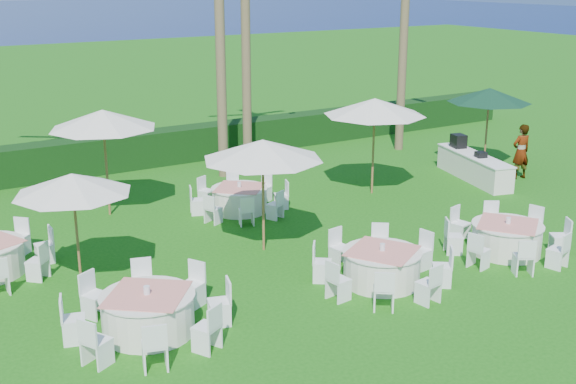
% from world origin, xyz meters
% --- Properties ---
extents(ground, '(120.00, 120.00, 0.00)m').
position_xyz_m(ground, '(0.00, 0.00, 0.00)').
color(ground, '#15570F').
rests_on(ground, ground).
extents(hedge, '(34.00, 1.00, 1.20)m').
position_xyz_m(hedge, '(0.00, 12.00, 0.60)').
color(hedge, black).
rests_on(hedge, ground).
extents(banquet_table_a, '(3.12, 3.12, 0.95)m').
position_xyz_m(banquet_table_a, '(-4.06, 0.22, 0.42)').
color(banquet_table_a, silver).
rests_on(banquet_table_a, ground).
extents(banquet_table_b, '(3.03, 3.03, 0.92)m').
position_xyz_m(banquet_table_b, '(1.12, -0.27, 0.40)').
color(banquet_table_b, silver).
rests_on(banquet_table_b, ground).
extents(banquet_table_c, '(2.98, 2.98, 0.91)m').
position_xyz_m(banquet_table_c, '(4.82, -0.45, 0.40)').
color(banquet_table_c, silver).
rests_on(banquet_table_c, ground).
extents(banquet_table_e, '(2.76, 2.76, 0.86)m').
position_xyz_m(banquet_table_e, '(0.79, 5.76, 0.37)').
color(banquet_table_e, silver).
rests_on(banquet_table_e, ground).
extents(umbrella_a, '(2.49, 2.49, 2.53)m').
position_xyz_m(umbrella_a, '(-4.54, 3.03, 2.31)').
color(umbrella_a, brown).
rests_on(umbrella_a, ground).
extents(umbrella_b, '(2.92, 2.92, 2.77)m').
position_xyz_m(umbrella_b, '(-0.10, 2.79, 2.53)').
color(umbrella_b, brown).
rests_on(umbrella_b, ground).
extents(umbrella_c, '(2.94, 2.94, 2.99)m').
position_xyz_m(umbrella_c, '(-2.48, 7.40, 2.73)').
color(umbrella_c, brown).
rests_on(umbrella_c, ground).
extents(umbrella_d, '(3.09, 3.09, 2.95)m').
position_xyz_m(umbrella_d, '(5.09, 5.19, 2.69)').
color(umbrella_d, brown).
rests_on(umbrella_d, ground).
extents(umbrella_green, '(2.81, 2.81, 2.82)m').
position_xyz_m(umbrella_green, '(10.17, 5.45, 2.57)').
color(umbrella_green, brown).
rests_on(umbrella_green, ground).
extents(buffet_table, '(1.63, 3.69, 1.29)m').
position_xyz_m(buffet_table, '(8.89, 4.71, 0.45)').
color(buffet_table, silver).
rests_on(buffet_table, ground).
extents(staff_person, '(0.72, 0.52, 1.82)m').
position_xyz_m(staff_person, '(10.27, 3.99, 0.91)').
color(staff_person, gray).
rests_on(staff_person, ground).
extents(palm_d, '(4.18, 4.39, 7.46)m').
position_xyz_m(palm_d, '(3.63, 10.55, 4.17)').
color(palm_d, brown).
rests_on(palm_d, ground).
extents(palm_e, '(4.11, 4.40, 8.30)m').
position_xyz_m(palm_e, '(9.55, 9.27, 4.60)').
color(palm_e, brown).
rests_on(palm_e, ground).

